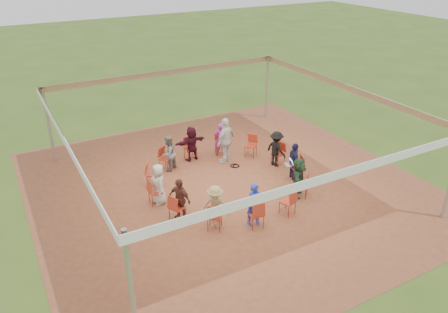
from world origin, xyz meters
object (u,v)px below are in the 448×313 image
person_seated_9 (298,177)px  chair_8 (177,208)px  person_seated_5 (159,184)px  person_seated_0 (294,161)px  cable_coil (235,166)px  chair_9 (215,216)px  person_seated_1 (276,149)px  chair_3 (220,144)px  person_seated_8 (255,205)px  chair_1 (278,154)px  chair_10 (256,214)px  chair_5 (166,159)px  person_seated_2 (220,139)px  chair_2 (251,146)px  chair_4 (190,148)px  person_seated_4 (168,153)px  chair_6 (153,174)px  chair_7 (156,192)px  chair_12 (301,185)px  person_seated_6 (180,199)px  person_seated_3 (192,144)px  person_seated_7 (215,207)px  chair_11 (288,202)px  laptop (290,163)px  chair_0 (297,167)px  standing_person (226,140)px

person_seated_9 → chair_8: bearing=125.5°
person_seated_5 → person_seated_0: bearing=83.1°
person_seated_0 → cable_coil: size_ratio=3.86×
chair_9 → person_seated_1: (4.02, 2.58, 0.26)m
chair_3 → person_seated_8: size_ratio=0.64×
chair_1 → chair_10: 4.30m
chair_5 → person_seated_2: person_seated_2 is taller
chair_2 → chair_4: 2.43m
person_seated_1 → person_seated_4: same height
chair_6 → chair_7: (-0.35, -1.20, 0.00)m
chair_9 → person_seated_8: (1.17, -0.38, 0.26)m
chair_1 → chair_9: same height
chair_6 → person_seated_4: person_seated_4 is taller
chair_3 → person_seated_4: (-2.36, -0.29, 0.26)m
chair_2 → chair_10: (-2.46, -4.23, 0.00)m
chair_12 → person_seated_2: (-0.89, 4.11, 0.26)m
person_seated_4 → person_seated_6: (-0.93, -3.17, 0.00)m
chair_10 → cable_coil: 4.04m
chair_7 → chair_12: size_ratio=1.00×
chair_12 → person_seated_3: (-2.07, 4.31, 0.26)m
person_seated_0 → chair_3: bearing=40.0°
person_seated_7 → person_seated_8: bearing=13.8°
chair_7 → person_seated_5: size_ratio=0.64×
chair_8 → person_seated_1: bearing=83.2°
chair_11 → person_seated_5: person_seated_5 is taller
chair_5 → chair_12: 5.19m
person_seated_0 → person_seated_1: same height
chair_11 → person_seated_2: 4.78m
chair_9 → chair_6: bearing=138.5°
chair_5 → person_seated_3: person_seated_3 is taller
chair_1 → person_seated_5: (-5.06, -0.40, 0.26)m
person_seated_7 → laptop: size_ratio=3.51×
chair_3 → person_seated_5: person_seated_5 is taller
chair_4 → person_seated_7: bearing=69.7°
chair_3 → chair_0: bearing=138.5°
chair_2 → chair_9: size_ratio=1.00×
chair_8 → person_seated_4: person_seated_4 is taller
chair_8 → person_seated_0: person_seated_0 is taller
chair_9 → person_seated_2: bearing=96.8°
chair_6 → person_seated_8: bearing=56.3°
person_seated_2 → standing_person: (-0.09, -0.61, 0.22)m
chair_8 → person_seated_7: person_seated_7 is taller
person_seated_4 → person_seated_6: bearing=41.5°
person_seated_8 → chair_3: bearing=82.9°
chair_2 → chair_10: same height
chair_4 → chair_8: same height
person_seated_1 → person_seated_9: (-0.65, -2.22, 0.00)m
chair_4 → person_seated_5: person_seated_5 is taller
chair_5 → chair_12: size_ratio=1.00×
chair_0 → chair_11: 2.43m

